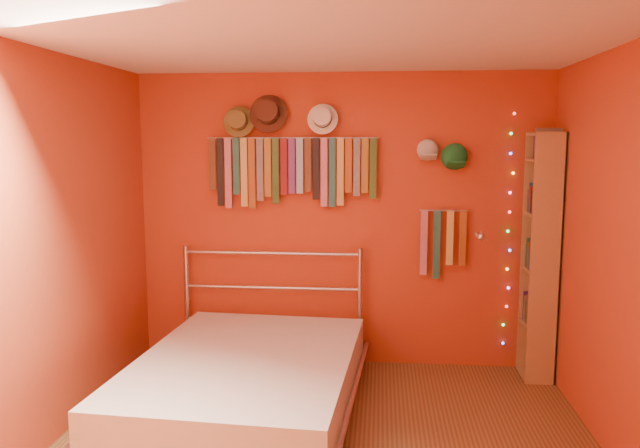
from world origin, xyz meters
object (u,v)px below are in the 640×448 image
(tie_rack, at_px, (291,168))
(bookshelf, at_px, (546,255))
(reading_lamp, at_px, (480,236))
(bed, at_px, (246,384))

(tie_rack, xyz_separation_m, bookshelf, (2.09, -0.15, -0.69))
(reading_lamp, relative_size, bookshelf, 0.14)
(bookshelf, xyz_separation_m, bed, (-2.25, -0.95, -0.78))
(tie_rack, height_order, bed, tie_rack)
(reading_lamp, height_order, bed, reading_lamp)
(bookshelf, height_order, bed, bookshelf)
(tie_rack, bearing_deg, reading_lamp, -5.43)
(reading_lamp, bearing_deg, bed, -151.01)
(tie_rack, relative_size, bed, 0.67)
(bed, bearing_deg, bookshelf, 26.50)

